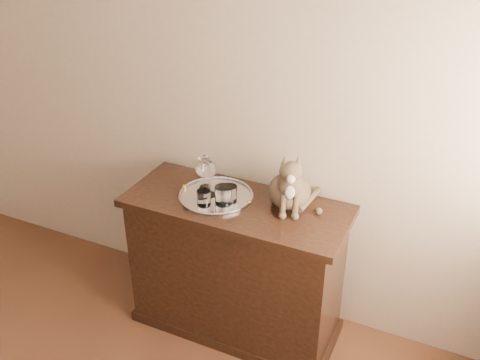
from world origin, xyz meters
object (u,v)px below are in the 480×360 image
object	(u,v)px
tray	(216,196)
wine_glass_c	(203,177)
cat	(290,176)
wine_glass_a	(204,171)
tumbler_c	(230,194)
tumbler_a	(223,195)
tumbler_b	(204,198)
wine_glass_d	(209,178)
sideboard	(236,267)

from	to	relation	value
tray	wine_glass_c	distance (m)	0.13
tray	cat	distance (m)	0.42
wine_glass_a	wine_glass_c	distance (m)	0.07
tray	wine_glass_a	distance (m)	0.15
tray	tumbler_c	distance (m)	0.10
tumbler_a	tumbler_b	size ratio (longest dim) A/B	1.18
wine_glass_c	tumbler_b	size ratio (longest dim) A/B	2.37
wine_glass_a	cat	size ratio (longest dim) A/B	0.58
tumbler_a	tumbler_b	xyz separation A→B (m)	(-0.08, -0.05, -0.01)
wine_glass_d	tumbler_c	distance (m)	0.14
tumbler_b	wine_glass_a	bearing A→B (deg)	116.93
cat	tumbler_c	bearing A→B (deg)	-179.16
sideboard	tray	distance (m)	0.45
tray	wine_glass_c	bearing A→B (deg)	-175.28
sideboard	wine_glass_d	distance (m)	0.56
wine_glass_c	wine_glass_d	distance (m)	0.04
wine_glass_d	tumbler_a	xyz separation A→B (m)	(0.11, -0.05, -0.05)
cat	wine_glass_d	bearing A→B (deg)	173.10
wine_glass_d	tumbler_a	world-z (taller)	wine_glass_d
cat	tumbler_a	bearing A→B (deg)	-174.70
wine_glass_d	tumbler_a	distance (m)	0.13
sideboard	tumbler_c	world-z (taller)	tumbler_c
wine_glass_a	wine_glass_d	bearing A→B (deg)	-44.94
wine_glass_d	wine_glass_c	bearing A→B (deg)	-178.12
tumbler_a	cat	xyz separation A→B (m)	(0.31, 0.15, 0.11)
wine_glass_c	tumbler_b	world-z (taller)	wine_glass_c
tray	tumbler_a	size ratio (longest dim) A/B	4.04
tumbler_c	cat	xyz separation A→B (m)	(0.29, 0.11, 0.12)
tumbler_a	tray	bearing A→B (deg)	142.65
wine_glass_c	wine_glass_a	bearing A→B (deg)	112.25
wine_glass_a	tumbler_a	distance (m)	0.21
tumbler_a	tumbler_c	distance (m)	0.04
wine_glass_d	cat	bearing A→B (deg)	13.06
sideboard	wine_glass_d	size ratio (longest dim) A/B	5.84
tray	tumbler_a	xyz separation A→B (m)	(0.07, -0.05, 0.05)
tray	wine_glass_d	bearing A→B (deg)	-172.29
tumbler_c	wine_glass_d	bearing A→B (deg)	173.74
sideboard	cat	world-z (taller)	cat
wine_glass_d	tumbler_a	bearing A→B (deg)	-25.09
wine_glass_c	tray	bearing A→B (deg)	4.72
tray	cat	size ratio (longest dim) A/B	1.18
tray	wine_glass_a	world-z (taller)	wine_glass_a
wine_glass_a	wine_glass_d	distance (m)	0.09
wine_glass_c	wine_glass_d	size ratio (longest dim) A/B	0.97
wine_glass_d	cat	distance (m)	0.43
tumbler_c	sideboard	bearing A→B (deg)	17.99
tray	wine_glass_a	size ratio (longest dim) A/B	2.04
wine_glass_a	tumbler_c	world-z (taller)	wine_glass_a
tray	wine_glass_d	world-z (taller)	wine_glass_d
wine_glass_c	cat	distance (m)	0.47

